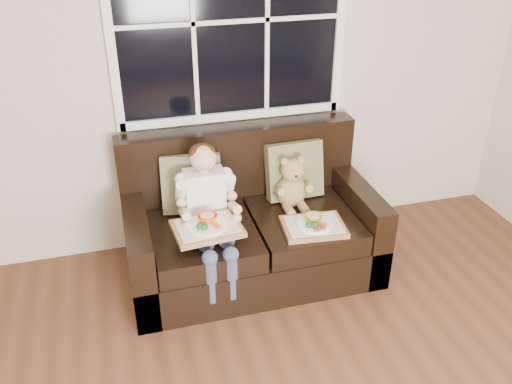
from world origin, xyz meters
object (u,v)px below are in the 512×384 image
object	(u,v)px
loveseat	(250,230)
tray_right	(314,225)
tray_left	(207,227)
teddy_bear	(292,186)
child	(208,203)

from	to	relation	value
loveseat	tray_right	world-z (taller)	loveseat
tray_left	teddy_bear	bearing A→B (deg)	20.25
loveseat	tray_left	size ratio (longest dim) A/B	3.83
loveseat	teddy_bear	size ratio (longest dim) A/B	4.39
child	tray_right	size ratio (longest dim) A/B	1.99
tray_left	tray_right	world-z (taller)	tray_left
child	tray_left	distance (m)	0.19
loveseat	tray_left	world-z (taller)	loveseat
loveseat	child	size ratio (longest dim) A/B	1.98
loveseat	tray_left	bearing A→B (deg)	-139.87
child	teddy_bear	world-z (taller)	child
loveseat	teddy_bear	xyz separation A→B (m)	(0.31, 0.03, 0.29)
child	loveseat	bearing A→B (deg)	21.03
loveseat	child	xyz separation A→B (m)	(-0.31, -0.12, 0.33)
teddy_bear	tray_left	world-z (taller)	teddy_bear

